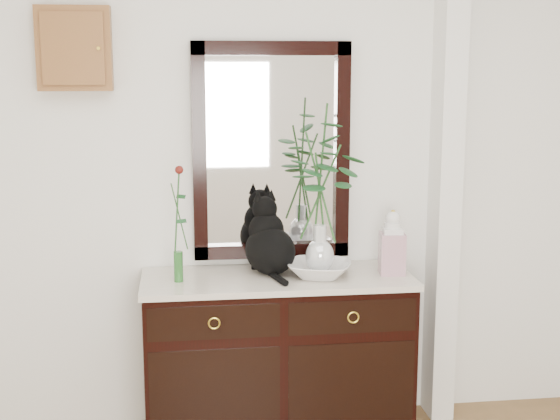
{
  "coord_description": "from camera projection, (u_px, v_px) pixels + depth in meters",
  "views": [
    {
      "loc": [
        -0.37,
        -1.95,
        1.87
      ],
      "look_at": [
        0.1,
        1.63,
        1.2
      ],
      "focal_mm": 50.0,
      "sensor_mm": 36.0,
      "label": 1
    }
  ],
  "objects": [
    {
      "name": "wall_back",
      "position": [
        252.0,
        169.0,
        3.97
      ],
      "size": [
        3.6,
        0.04,
        2.7
      ],
      "primitive_type": "cube",
      "color": "white",
      "rests_on": "ground"
    },
    {
      "name": "pilaster",
      "position": [
        446.0,
        168.0,
        4.02
      ],
      "size": [
        0.12,
        0.2,
        2.7
      ],
      "primitive_type": "cube",
      "color": "white",
      "rests_on": "ground"
    },
    {
      "name": "sideboard",
      "position": [
        277.0,
        349.0,
        3.9
      ],
      "size": [
        1.33,
        0.52,
        0.82
      ],
      "color": "black",
      "rests_on": "ground"
    },
    {
      "name": "wall_mirror",
      "position": [
        271.0,
        152.0,
        3.95
      ],
      "size": [
        0.8,
        0.06,
        1.1
      ],
      "color": "black",
      "rests_on": "wall_back"
    },
    {
      "name": "key_cabinet",
      "position": [
        74.0,
        49.0,
        3.71
      ],
      "size": [
        0.35,
        0.1,
        0.4
      ],
      "primitive_type": "cube",
      "color": "brown",
      "rests_on": "wall_back"
    },
    {
      "name": "cat",
      "position": [
        270.0,
        235.0,
        3.85
      ],
      "size": [
        0.35,
        0.39,
        0.39
      ],
      "primitive_type": null,
      "rotation": [
        0.0,
        0.0,
        0.26
      ],
      "color": "black",
      "rests_on": "sideboard"
    },
    {
      "name": "lotus_bowl",
      "position": [
        320.0,
        269.0,
        3.81
      ],
      "size": [
        0.39,
        0.39,
        0.08
      ],
      "primitive_type": "imported",
      "rotation": [
        0.0,
        0.0,
        -0.3
      ],
      "color": "silver",
      "rests_on": "sideboard"
    },
    {
      "name": "vase_branches",
      "position": [
        320.0,
        188.0,
        3.74
      ],
      "size": [
        0.53,
        0.53,
        0.84
      ],
      "primitive_type": null,
      "rotation": [
        0.0,
        0.0,
        -0.42
      ],
      "color": "silver",
      "rests_on": "lotus_bowl"
    },
    {
      "name": "bud_vase_rose",
      "position": [
        177.0,
        223.0,
        3.68
      ],
      "size": [
        0.07,
        0.07,
        0.57
      ],
      "primitive_type": null,
      "rotation": [
        0.0,
        0.0,
        -0.04
      ],
      "color": "#286327",
      "rests_on": "sideboard"
    },
    {
      "name": "ginger_jar",
      "position": [
        392.0,
        242.0,
        3.85
      ],
      "size": [
        0.13,
        0.13,
        0.33
      ],
      "primitive_type": null,
      "rotation": [
        0.0,
        0.0,
        -0.11
      ],
      "color": "white",
      "rests_on": "sideboard"
    }
  ]
}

